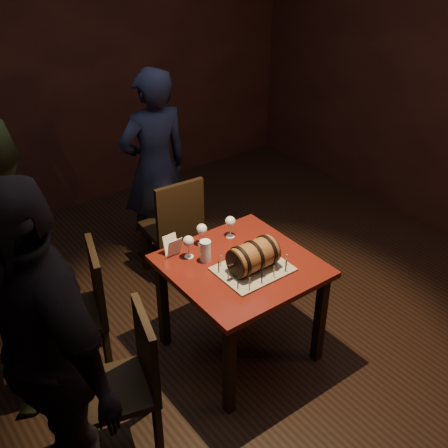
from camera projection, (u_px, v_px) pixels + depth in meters
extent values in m
plane|color=black|center=(228.00, 338.00, 4.09)|extent=(5.00, 5.00, 0.00)
cube|color=black|center=(62.00, 68.00, 5.07)|extent=(5.00, 0.04, 2.80)
cube|color=#450E0B|center=(241.00, 266.00, 3.61)|extent=(0.90, 0.90, 0.04)
cube|color=black|center=(229.00, 369.00, 3.35)|extent=(0.06, 0.06, 0.71)
cube|color=black|center=(320.00, 319.00, 3.74)|extent=(0.06, 0.06, 0.71)
cube|color=black|center=(163.00, 304.00, 3.87)|extent=(0.06, 0.06, 0.71)
cube|color=black|center=(249.00, 265.00, 4.26)|extent=(0.06, 0.06, 0.71)
cube|color=gray|center=(253.00, 269.00, 3.54)|extent=(0.45, 0.35, 0.01)
cylinder|color=brown|center=(253.00, 256.00, 3.49)|extent=(0.28, 0.19, 0.19)
cylinder|color=black|center=(240.00, 262.00, 3.43)|extent=(0.02, 0.20, 0.20)
cylinder|color=black|center=(253.00, 256.00, 3.49)|extent=(0.02, 0.20, 0.20)
cylinder|color=black|center=(266.00, 250.00, 3.54)|extent=(0.02, 0.20, 0.20)
cylinder|color=black|center=(235.00, 264.00, 3.41)|extent=(0.01, 0.18, 0.18)
cylinder|color=black|center=(271.00, 248.00, 3.56)|extent=(0.01, 0.18, 0.18)
cylinder|color=black|center=(232.00, 266.00, 3.40)|extent=(0.04, 0.02, 0.02)
sphere|color=black|center=(229.00, 267.00, 3.39)|extent=(0.03, 0.03, 0.03)
cylinder|color=#FCDD96|center=(249.00, 283.00, 3.34)|extent=(0.01, 0.01, 0.08)
cylinder|color=black|center=(250.00, 277.00, 3.32)|extent=(0.00, 0.00, 0.01)
cylinder|color=black|center=(262.00, 277.00, 3.39)|extent=(0.01, 0.01, 0.08)
cylinder|color=black|center=(262.00, 271.00, 3.37)|extent=(0.00, 0.00, 0.01)
cylinder|color=#FCDD96|center=(274.00, 272.00, 3.44)|extent=(0.01, 0.01, 0.08)
cylinder|color=black|center=(274.00, 266.00, 3.42)|extent=(0.00, 0.00, 0.01)
cylinder|color=black|center=(286.00, 266.00, 3.49)|extent=(0.01, 0.01, 0.08)
cylinder|color=black|center=(286.00, 260.00, 3.46)|extent=(0.00, 0.00, 0.01)
cylinder|color=#FCDD96|center=(287.00, 260.00, 3.55)|extent=(0.01, 0.01, 0.08)
cylinder|color=black|center=(287.00, 254.00, 3.52)|extent=(0.00, 0.00, 0.01)
cylinder|color=black|center=(277.00, 253.00, 3.61)|extent=(0.01, 0.01, 0.08)
cylinder|color=black|center=(277.00, 247.00, 3.59)|extent=(0.00, 0.00, 0.01)
cylinder|color=#FCDD96|center=(267.00, 246.00, 3.68)|extent=(0.01, 0.01, 0.08)
cylinder|color=black|center=(267.00, 240.00, 3.66)|extent=(0.00, 0.00, 0.01)
cylinder|color=black|center=(256.00, 245.00, 3.69)|extent=(0.01, 0.01, 0.08)
cylinder|color=black|center=(257.00, 239.00, 3.66)|extent=(0.00, 0.00, 0.01)
cylinder|color=#FCDD96|center=(245.00, 250.00, 3.64)|extent=(0.01, 0.01, 0.08)
cylinder|color=black|center=(245.00, 244.00, 3.61)|extent=(0.00, 0.00, 0.01)
cylinder|color=black|center=(233.00, 255.00, 3.59)|extent=(0.01, 0.01, 0.08)
cylinder|color=black|center=(233.00, 249.00, 3.56)|extent=(0.00, 0.00, 0.01)
cylinder|color=#FCDD96|center=(221.00, 261.00, 3.54)|extent=(0.01, 0.01, 0.08)
cylinder|color=black|center=(221.00, 255.00, 3.52)|extent=(0.00, 0.00, 0.01)
cylinder|color=black|center=(219.00, 267.00, 3.48)|extent=(0.01, 0.01, 0.08)
cylinder|color=black|center=(219.00, 261.00, 3.46)|extent=(0.00, 0.00, 0.01)
cylinder|color=#FCDD96|center=(228.00, 274.00, 3.41)|extent=(0.01, 0.01, 0.08)
cylinder|color=black|center=(228.00, 268.00, 3.39)|extent=(0.00, 0.00, 0.01)
cylinder|color=black|center=(238.00, 282.00, 3.35)|extent=(0.01, 0.01, 0.08)
cylinder|color=black|center=(238.00, 276.00, 3.32)|extent=(0.00, 0.00, 0.01)
cylinder|color=silver|center=(189.00, 257.00, 3.66)|extent=(0.06, 0.06, 0.01)
cylinder|color=silver|center=(189.00, 251.00, 3.64)|extent=(0.01, 0.01, 0.09)
sphere|color=silver|center=(188.00, 241.00, 3.60)|extent=(0.07, 0.07, 0.07)
sphere|color=#591114|center=(188.00, 242.00, 3.60)|extent=(0.05, 0.05, 0.05)
cylinder|color=silver|center=(202.00, 244.00, 3.79)|extent=(0.06, 0.06, 0.01)
cylinder|color=silver|center=(202.00, 238.00, 3.76)|extent=(0.01, 0.01, 0.09)
sphere|color=silver|center=(202.00, 229.00, 3.72)|extent=(0.07, 0.07, 0.07)
cylinder|color=silver|center=(230.00, 236.00, 3.87)|extent=(0.06, 0.06, 0.01)
cylinder|color=silver|center=(230.00, 231.00, 3.84)|extent=(0.01, 0.01, 0.09)
sphere|color=silver|center=(230.00, 221.00, 3.81)|extent=(0.07, 0.07, 0.07)
sphere|color=#BF594C|center=(230.00, 222.00, 3.81)|extent=(0.05, 0.05, 0.05)
cylinder|color=silver|center=(206.00, 251.00, 3.59)|extent=(0.07, 0.07, 0.15)
cylinder|color=#9E5414|center=(206.00, 253.00, 3.60)|extent=(0.06, 0.06, 0.11)
cylinder|color=white|center=(205.00, 245.00, 3.56)|extent=(0.06, 0.06, 0.02)
cube|color=black|center=(171.00, 228.00, 4.53)|extent=(0.43, 0.43, 0.04)
cube|color=black|center=(180.00, 237.00, 4.86)|extent=(0.04, 0.04, 0.43)
cube|color=black|center=(145.00, 248.00, 4.70)|extent=(0.04, 0.04, 0.43)
cube|color=black|center=(200.00, 256.00, 4.61)|extent=(0.04, 0.04, 0.43)
cube|color=black|center=(163.00, 269.00, 4.46)|extent=(0.04, 0.04, 0.43)
cube|color=black|center=(180.00, 211.00, 4.27)|extent=(0.40, 0.07, 0.46)
cube|color=black|center=(73.00, 317.00, 3.61)|extent=(0.50, 0.50, 0.04)
cube|color=black|center=(50.00, 333.00, 3.82)|extent=(0.04, 0.04, 0.43)
cube|color=black|center=(54.00, 368.00, 3.55)|extent=(0.04, 0.04, 0.43)
cube|color=black|center=(100.00, 322.00, 3.92)|extent=(0.04, 0.04, 0.43)
cube|color=black|center=(108.00, 355.00, 3.65)|extent=(0.04, 0.04, 0.43)
cube|color=black|center=(97.00, 280.00, 3.54)|extent=(0.16, 0.39, 0.46)
cube|color=black|center=(118.00, 390.00, 3.10)|extent=(0.49, 0.49, 0.04)
cube|color=black|center=(87.00, 405.00, 3.30)|extent=(0.04, 0.04, 0.43)
cube|color=black|center=(143.00, 389.00, 3.41)|extent=(0.04, 0.04, 0.43)
cube|color=black|center=(158.00, 432.00, 3.14)|extent=(0.04, 0.04, 0.43)
cube|color=black|center=(146.00, 348.00, 3.02)|extent=(0.15, 0.40, 0.46)
imported|color=#1C1F38|center=(155.00, 168.00, 4.61)|extent=(0.63, 0.43, 1.67)
imported|color=#2F381C|center=(2.00, 274.00, 3.21)|extent=(0.97, 1.09, 1.86)
imported|color=black|center=(44.00, 355.00, 2.64)|extent=(0.64, 1.17, 1.89)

